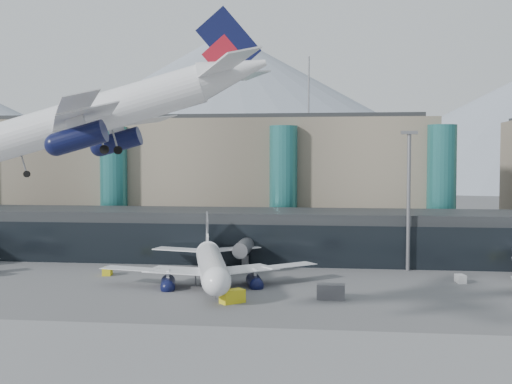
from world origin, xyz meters
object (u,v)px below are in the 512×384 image
at_px(hero_jet, 121,100).
at_px(veh_c, 331,292).
at_px(jet_parked_mid, 211,255).
at_px(veh_b, 107,271).
at_px(lightmast_mid, 409,192).
at_px(veh_g, 460,279).
at_px(veh_h, 232,296).

height_order(hero_jet, veh_c, hero_jet).
distance_m(jet_parked_mid, veh_b, 20.26).
bearing_deg(lightmast_mid, veh_g, -55.62).
bearing_deg(veh_c, lightmast_mid, 64.02).
xyz_separation_m(veh_b, veh_g, (60.54, 0.35, -0.01)).
distance_m(lightmast_mid, veh_g, 18.94).
height_order(jet_parked_mid, veh_c, jet_parked_mid).
xyz_separation_m(veh_g, veh_h, (-35.17, -19.24, 0.27)).
bearing_deg(jet_parked_mid, veh_h, -171.39).
bearing_deg(jet_parked_mid, veh_b, 63.35).
bearing_deg(veh_g, veh_c, -63.21).
relative_size(lightmast_mid, veh_b, 10.74).
bearing_deg(veh_h, lightmast_mid, 5.96).
bearing_deg(veh_b, jet_parked_mid, -111.37).
bearing_deg(veh_h, hero_jet, -148.68).
bearing_deg(lightmast_mid, veh_c, -118.24).
xyz_separation_m(jet_parked_mid, veh_h, (5.99, -14.48, -3.62)).
relative_size(jet_parked_mid, veh_c, 9.37).
bearing_deg(hero_jet, veh_g, 42.68).
distance_m(lightmast_mid, veh_c, 32.21).
xyz_separation_m(jet_parked_mid, veh_b, (-19.39, 4.41, -3.88)).
bearing_deg(jet_parked_mid, veh_c, -131.26).
relative_size(hero_jet, veh_h, 10.33).
bearing_deg(veh_b, lightmast_mid, -86.76).
bearing_deg(veh_c, veh_g, 37.63).
bearing_deg(veh_b, veh_g, -98.23).
distance_m(hero_jet, veh_c, 44.12).
relative_size(lightmast_mid, veh_h, 7.48).
xyz_separation_m(hero_jet, veh_h, (7.72, 24.55, -25.74)).
height_order(hero_jet, jet_parked_mid, hero_jet).
distance_m(lightmast_mid, jet_parked_mid, 38.47).
relative_size(hero_jet, veh_c, 8.81).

